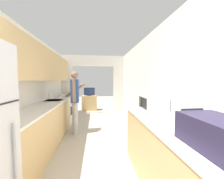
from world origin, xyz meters
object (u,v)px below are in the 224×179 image
(person, at_px, (75,100))
(microwave, at_px, (153,102))
(television, at_px, (89,92))
(tv_cabinet, at_px, (89,103))
(range_oven, at_px, (62,110))
(suitcase, at_px, (222,136))

(person, height_order, microwave, person)
(microwave, height_order, television, microwave)
(tv_cabinet, bearing_deg, range_oven, -111.59)
(person, height_order, suitcase, person)
(microwave, bearing_deg, person, 136.30)
(person, bearing_deg, suitcase, -154.33)
(range_oven, xyz_separation_m, tv_cabinet, (0.80, 2.03, -0.11))
(range_oven, relative_size, suitcase, 1.62)
(suitcase, distance_m, microwave, 1.43)
(range_oven, height_order, microwave, microwave)
(suitcase, bearing_deg, television, 101.97)
(person, xyz_separation_m, tv_cabinet, (0.26, 2.89, -0.55))
(range_oven, xyz_separation_m, television, (0.80, 1.99, 0.44))
(range_oven, bearing_deg, microwave, -48.10)
(range_oven, xyz_separation_m, person, (0.55, -0.86, 0.44))
(person, relative_size, microwave, 3.75)
(range_oven, distance_m, suitcase, 4.34)
(microwave, xyz_separation_m, tv_cabinet, (-1.32, 4.40, -0.70))
(suitcase, relative_size, television, 1.28)
(person, distance_m, suitcase, 3.29)
(microwave, relative_size, television, 0.88)
(range_oven, height_order, person, person)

